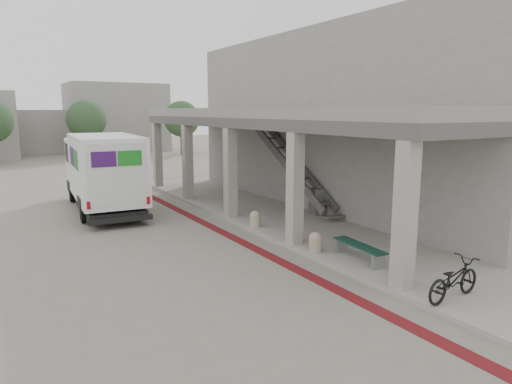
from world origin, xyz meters
TOP-DOWN VIEW (x-y plane):
  - ground at (0.00, 0.00)m, footprint 120.00×120.00m
  - bike_lane_stripe at (1.00, 2.00)m, footprint 0.35×40.00m
  - sidewalk at (4.00, 0.00)m, footprint 4.40×28.00m
  - transit_building at (6.83, 4.50)m, footprint 7.60×17.00m
  - distant_backdrop at (-2.84, 35.89)m, footprint 28.00×10.00m
  - tree_mid at (2.00, 30.00)m, footprint 3.20×3.20m
  - tree_right at (10.00, 29.00)m, footprint 3.20×3.20m
  - fedex_truck at (-1.50, 8.49)m, footprint 2.67×7.19m
  - bench at (2.60, -1.66)m, footprint 0.54×1.80m
  - bollard_near at (2.10, -0.49)m, footprint 0.36×0.36m
  - bollard_far at (2.10, 2.73)m, footprint 0.36×0.36m
  - utility_cabinet at (5.00, 3.11)m, footprint 0.56×0.67m
  - bicycle_black at (2.50, -4.48)m, footprint 1.65×0.68m

SIDE VIEW (x-z plane):
  - ground at x=0.00m, z-range 0.00..0.00m
  - bike_lane_stripe at x=1.00m, z-range 0.00..0.01m
  - sidewalk at x=4.00m, z-range 0.00..0.12m
  - bollard_far at x=2.10m, z-range 0.12..0.65m
  - bollard_near at x=2.10m, z-range 0.12..0.66m
  - bench at x=2.60m, z-range 0.21..0.63m
  - bicycle_black at x=2.50m, z-range 0.12..0.97m
  - utility_cabinet at x=5.00m, z-range 0.12..1.08m
  - fedex_truck at x=-1.50m, z-range 0.10..3.11m
  - distant_backdrop at x=-2.84m, z-range -0.55..5.95m
  - tree_mid at x=2.00m, z-range 0.78..5.58m
  - tree_right at x=10.00m, z-range 0.78..5.58m
  - transit_building at x=6.83m, z-range -0.10..6.90m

